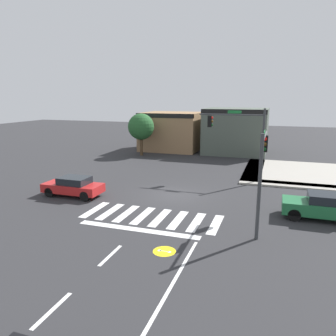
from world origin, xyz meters
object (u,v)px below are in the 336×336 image
(traffic_signal_northeast, at_px, (239,132))
(car_red, at_px, (73,186))
(roadside_tree, at_px, (141,127))
(traffic_signal_southeast, at_px, (263,160))
(car_green, at_px, (322,206))

(traffic_signal_northeast, height_order, car_red, traffic_signal_northeast)
(traffic_signal_northeast, xyz_separation_m, roadside_tree, (-12.22, 8.35, -0.71))
(traffic_signal_northeast, height_order, traffic_signal_southeast, traffic_signal_northeast)
(traffic_signal_southeast, height_order, car_green, traffic_signal_southeast)
(car_green, relative_size, car_red, 1.01)
(traffic_signal_northeast, distance_m, traffic_signal_southeast, 9.80)
(traffic_signal_southeast, bearing_deg, car_red, 83.66)
(car_green, bearing_deg, traffic_signal_northeast, -52.88)
(car_green, xyz_separation_m, car_red, (-16.03, -0.67, -0.06))
(traffic_signal_southeast, bearing_deg, traffic_signal_northeast, 13.57)
(car_red, height_order, roadside_tree, roadside_tree)
(car_red, bearing_deg, traffic_signal_southeast, 173.66)
(car_red, relative_size, roadside_tree, 0.85)
(traffic_signal_northeast, relative_size, roadside_tree, 1.21)
(traffic_signal_southeast, distance_m, car_red, 13.10)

